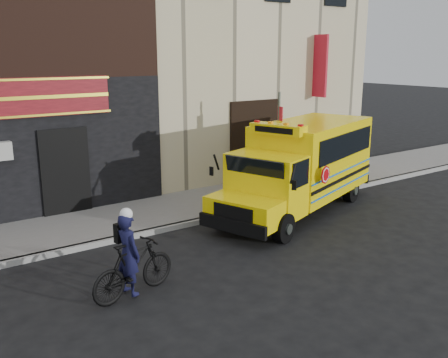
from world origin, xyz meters
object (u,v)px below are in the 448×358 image
sign_pole (278,143)px  bicycle (134,269)px  cyclist (128,256)px  school_bus (302,163)px

sign_pole → bicycle: sign_pole is taller
sign_pole → cyclist: bearing=-153.8°
school_bus → cyclist: school_bus is taller
school_bus → bicycle: school_bus is taller
bicycle → cyclist: bearing=40.6°
school_bus → sign_pole: sign_pole is taller
cyclist → bicycle: bearing=-141.1°
school_bus → cyclist: (-6.91, -2.28, -0.65)m
school_bus → sign_pole: bearing=94.5°
sign_pole → cyclist: sign_pole is taller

